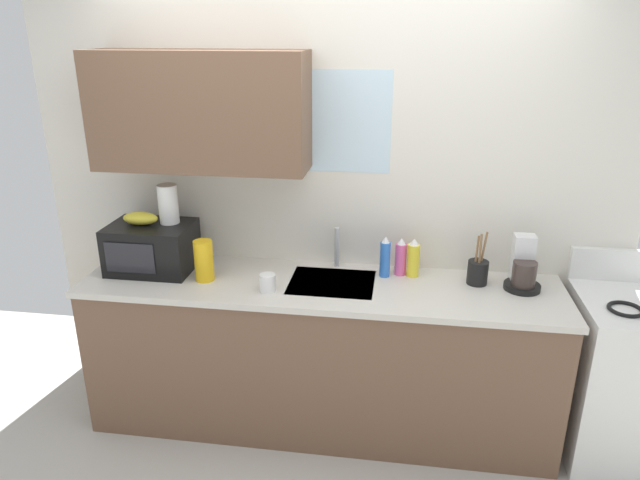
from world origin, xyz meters
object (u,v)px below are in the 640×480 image
(coffee_maker, at_px, (523,269))
(dish_soap_bottle_blue, at_px, (385,258))
(banana_bunch, at_px, (140,218))
(mug_white, at_px, (268,283))
(stove_range, at_px, (627,377))
(paper_towel_roll, at_px, (168,204))
(dish_soap_bottle_pink, at_px, (401,258))
(cereal_canister, at_px, (204,261))
(microwave, at_px, (152,247))
(dish_soap_bottle_yellow, at_px, (413,259))
(utensil_crock, at_px, (478,271))

(coffee_maker, xyz_separation_m, dish_soap_bottle_blue, (-0.73, 0.04, 0.01))
(banana_bunch, height_order, mug_white, banana_bunch)
(stove_range, xyz_separation_m, paper_towel_roll, (-2.53, 0.10, 0.82))
(dish_soap_bottle_pink, distance_m, cereal_canister, 1.09)
(paper_towel_roll, bearing_deg, dish_soap_bottle_blue, 2.15)
(dish_soap_bottle_blue, height_order, cereal_canister, dish_soap_bottle_blue)
(microwave, xyz_separation_m, dish_soap_bottle_pink, (1.40, 0.13, -0.03))
(banana_bunch, xyz_separation_m, cereal_canister, (0.39, -0.10, -0.19))
(coffee_maker, bearing_deg, dish_soap_bottle_yellow, 173.65)
(coffee_maker, height_order, mug_white, coffee_maker)
(microwave, bearing_deg, dish_soap_bottle_pink, 5.49)
(banana_bunch, xyz_separation_m, dish_soap_bottle_pink, (1.45, 0.13, -0.20))
(dish_soap_bottle_blue, bearing_deg, microwave, -175.78)
(dish_soap_bottle_yellow, bearing_deg, microwave, -175.19)
(dish_soap_bottle_yellow, bearing_deg, paper_towel_roll, -176.98)
(banana_bunch, distance_m, dish_soap_bottle_blue, 1.38)
(mug_white, height_order, utensil_crock, utensil_crock)
(stove_range, xyz_separation_m, utensil_crock, (-0.81, 0.12, 0.51))
(stove_range, bearing_deg, dish_soap_bottle_pink, 171.65)
(coffee_maker, relative_size, utensil_crock, 0.95)
(stove_range, height_order, utensil_crock, utensil_crock)
(dish_soap_bottle_yellow, bearing_deg, coffee_maker, -6.35)
(dish_soap_bottle_yellow, bearing_deg, utensil_crock, -8.65)
(coffee_maker, relative_size, dish_soap_bottle_pink, 1.29)
(cereal_canister, distance_m, utensil_crock, 1.49)
(dish_soap_bottle_yellow, bearing_deg, cereal_canister, -168.87)
(microwave, height_order, dish_soap_bottle_blue, microwave)
(stove_range, distance_m, mug_white, 1.98)
(microwave, distance_m, dish_soap_bottle_pink, 1.41)
(dish_soap_bottle_blue, bearing_deg, paper_towel_roll, -177.85)
(paper_towel_roll, bearing_deg, dish_soap_bottle_pink, 3.66)
(stove_range, xyz_separation_m, cereal_canister, (-2.29, -0.05, 0.56))
(banana_bunch, distance_m, dish_soap_bottle_yellow, 1.54)
(dish_soap_bottle_yellow, xyz_separation_m, cereal_canister, (-1.13, -0.22, 0.01))
(coffee_maker, distance_m, dish_soap_bottle_blue, 0.73)
(paper_towel_roll, relative_size, dish_soap_bottle_pink, 1.02)
(microwave, relative_size, paper_towel_roll, 2.09)
(banana_bunch, relative_size, mug_white, 2.11)
(dish_soap_bottle_blue, relative_size, dish_soap_bottle_pink, 1.09)
(dish_soap_bottle_blue, distance_m, dish_soap_bottle_yellow, 0.16)
(dish_soap_bottle_pink, distance_m, dish_soap_bottle_yellow, 0.07)
(banana_bunch, xyz_separation_m, dish_soap_bottle_blue, (1.37, 0.10, -0.19))
(paper_towel_roll, relative_size, dish_soap_bottle_yellow, 1.00)
(mug_white, distance_m, utensil_crock, 1.13)
(paper_towel_roll, bearing_deg, mug_white, -21.32)
(paper_towel_roll, bearing_deg, dish_soap_bottle_yellow, 3.02)
(microwave, relative_size, mug_white, 4.84)
(dish_soap_bottle_pink, relative_size, dish_soap_bottle_yellow, 0.98)
(paper_towel_roll, distance_m, dish_soap_bottle_yellow, 1.40)
(stove_range, relative_size, mug_white, 11.37)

